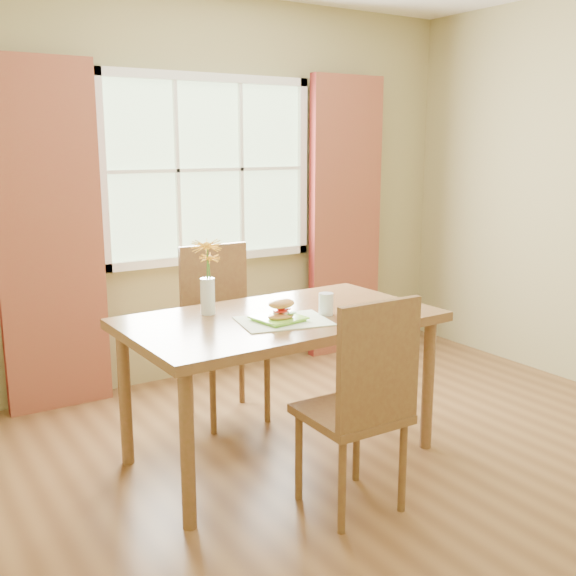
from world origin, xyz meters
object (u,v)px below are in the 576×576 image
(croissant_sandwich, at_px, (281,310))
(flower_vase, at_px, (207,270))
(dining_table, at_px, (280,330))
(chair_far, at_px, (221,323))
(water_glass, at_px, (326,305))
(chair_near, at_px, (363,398))

(croissant_sandwich, xyz_separation_m, flower_vase, (-0.23, 0.37, 0.17))
(dining_table, xyz_separation_m, chair_far, (0.00, 0.71, -0.13))
(water_glass, xyz_separation_m, flower_vase, (-0.52, 0.35, 0.18))
(dining_table, bearing_deg, water_glass, -30.99)
(croissant_sandwich, bearing_deg, chair_far, 84.97)
(water_glass, distance_m, flower_vase, 0.65)
(flower_vase, bearing_deg, chair_near, -71.89)
(dining_table, height_order, chair_far, chair_far)
(dining_table, relative_size, croissant_sandwich, 10.95)
(croissant_sandwich, height_order, water_glass, croissant_sandwich)
(chair_far, distance_m, croissant_sandwich, 0.90)
(croissant_sandwich, relative_size, flower_vase, 0.38)
(chair_far, height_order, flower_vase, flower_vase)
(flower_vase, bearing_deg, dining_table, -36.64)
(chair_far, bearing_deg, chair_near, -87.46)
(dining_table, bearing_deg, croissant_sandwich, -121.06)
(flower_vase, bearing_deg, water_glass, -33.87)
(chair_near, height_order, water_glass, chair_near)
(water_glass, bearing_deg, flower_vase, 146.13)
(chair_far, relative_size, flower_vase, 2.69)
(dining_table, height_order, croissant_sandwich, croissant_sandwich)
(dining_table, height_order, chair_near, chair_near)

